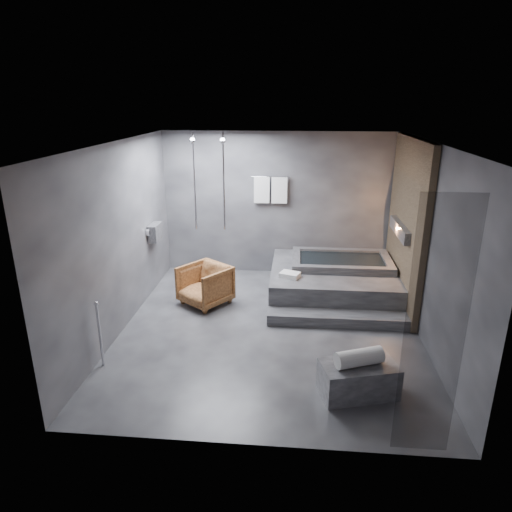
# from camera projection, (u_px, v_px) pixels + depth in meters

# --- Properties ---
(room) EXTENTS (5.00, 5.04, 2.82)m
(room) POSITION_uv_depth(u_px,v_px,m) (299.00, 217.00, 6.67)
(room) COLOR #29292C
(room) RESTS_ON ground
(tub_deck) EXTENTS (2.20, 2.00, 0.50)m
(tub_deck) POSITION_uv_depth(u_px,v_px,m) (333.00, 281.00, 8.24)
(tub_deck) COLOR #2E2E30
(tub_deck) RESTS_ON ground
(tub_step) EXTENTS (2.20, 0.36, 0.18)m
(tub_step) POSITION_uv_depth(u_px,v_px,m) (337.00, 319.00, 7.18)
(tub_step) COLOR #2E2E30
(tub_step) RESTS_ON ground
(concrete_bench) EXTENTS (0.99, 0.71, 0.40)m
(concrete_bench) POSITION_uv_depth(u_px,v_px,m) (358.00, 379.00, 5.45)
(concrete_bench) COLOR #37373A
(concrete_bench) RESTS_ON ground
(driftwood_chair) EXTENTS (1.04, 1.05, 0.69)m
(driftwood_chair) POSITION_uv_depth(u_px,v_px,m) (205.00, 285.00, 7.82)
(driftwood_chair) COLOR #4F2B13
(driftwood_chair) RESTS_ON ground
(rolled_towel) EXTENTS (0.61, 0.40, 0.21)m
(rolled_towel) POSITION_uv_depth(u_px,v_px,m) (359.00, 358.00, 5.33)
(rolled_towel) COLOR white
(rolled_towel) RESTS_ON concrete_bench
(deck_towel) EXTENTS (0.38, 0.33, 0.08)m
(deck_towel) POSITION_uv_depth(u_px,v_px,m) (290.00, 275.00, 7.73)
(deck_towel) COLOR silver
(deck_towel) RESTS_ON tub_deck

